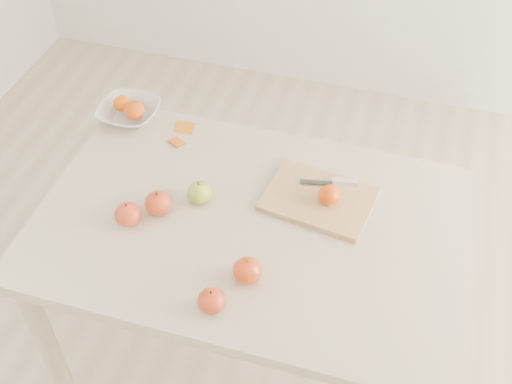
# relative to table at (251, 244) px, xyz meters

# --- Properties ---
(ground) EXTENTS (3.50, 3.50, 0.00)m
(ground) POSITION_rel_table_xyz_m (0.00, 0.00, -0.65)
(ground) COLOR #C6B293
(ground) RESTS_ON ground
(table) EXTENTS (1.20, 0.80, 0.75)m
(table) POSITION_rel_table_xyz_m (0.00, 0.00, 0.00)
(table) COLOR beige
(table) RESTS_ON ground
(cutting_board) EXTENTS (0.33, 0.26, 0.02)m
(cutting_board) POSITION_rel_table_xyz_m (0.16, 0.13, 0.11)
(cutting_board) COLOR tan
(cutting_board) RESTS_ON table
(board_tangerine) EXTENTS (0.06, 0.06, 0.05)m
(board_tangerine) POSITION_rel_table_xyz_m (0.19, 0.12, 0.14)
(board_tangerine) COLOR #DB5407
(board_tangerine) RESTS_ON cutting_board
(fruit_bowl) EXTENTS (0.20, 0.20, 0.05)m
(fruit_bowl) POSITION_rel_table_xyz_m (-0.52, 0.33, 0.12)
(fruit_bowl) COLOR silver
(fruit_bowl) RESTS_ON table
(bowl_tangerine_near) EXTENTS (0.06, 0.06, 0.05)m
(bowl_tangerine_near) POSITION_rel_table_xyz_m (-0.55, 0.34, 0.15)
(bowl_tangerine_near) COLOR #DE5E07
(bowl_tangerine_near) RESTS_ON fruit_bowl
(bowl_tangerine_far) EXTENTS (0.07, 0.07, 0.06)m
(bowl_tangerine_far) POSITION_rel_table_xyz_m (-0.49, 0.31, 0.15)
(bowl_tangerine_far) COLOR #CB5607
(bowl_tangerine_far) RESTS_ON fruit_bowl
(orange_peel_a) EXTENTS (0.06, 0.05, 0.01)m
(orange_peel_a) POSITION_rel_table_xyz_m (-0.33, 0.33, 0.10)
(orange_peel_a) COLOR #CB6A0E
(orange_peel_a) RESTS_ON table
(orange_peel_b) EXTENTS (0.06, 0.05, 0.01)m
(orange_peel_b) POSITION_rel_table_xyz_m (-0.32, 0.25, 0.10)
(orange_peel_b) COLOR #D15A0E
(orange_peel_b) RESTS_ON table
(paring_knife) EXTENTS (0.17, 0.06, 0.01)m
(paring_knife) POSITION_rel_table_xyz_m (0.21, 0.20, 0.12)
(paring_knife) COLOR silver
(paring_knife) RESTS_ON cutting_board
(apple_green) EXTENTS (0.07, 0.07, 0.06)m
(apple_green) POSITION_rel_table_xyz_m (-0.17, 0.04, 0.13)
(apple_green) COLOR #639B17
(apple_green) RESTS_ON table
(apple_red_d) EXTENTS (0.07, 0.07, 0.07)m
(apple_red_d) POSITION_rel_table_xyz_m (-0.33, -0.10, 0.13)
(apple_red_d) COLOR maroon
(apple_red_d) RESTS_ON table
(apple_red_b) EXTENTS (0.08, 0.08, 0.07)m
(apple_red_b) POSITION_rel_table_xyz_m (-0.26, -0.04, 0.13)
(apple_red_b) COLOR maroon
(apple_red_b) RESTS_ON table
(apple_red_e) EXTENTS (0.08, 0.08, 0.07)m
(apple_red_e) POSITION_rel_table_xyz_m (0.05, -0.19, 0.13)
(apple_red_e) COLOR #970A0E
(apple_red_e) RESTS_ON table
(apple_red_c) EXTENTS (0.07, 0.07, 0.06)m
(apple_red_c) POSITION_rel_table_xyz_m (-0.01, -0.30, 0.13)
(apple_red_c) COLOR maroon
(apple_red_c) RESTS_ON table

